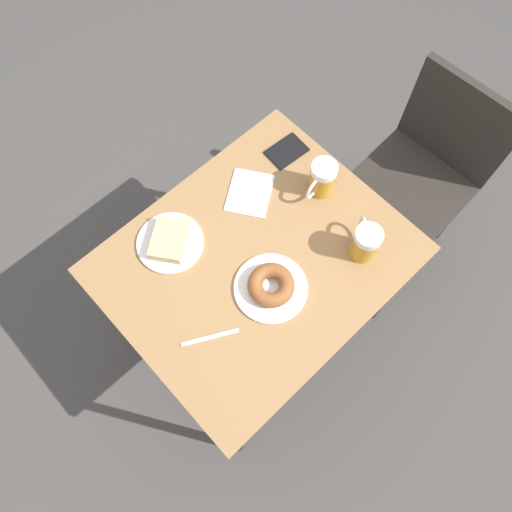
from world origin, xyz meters
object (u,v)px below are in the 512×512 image
plate_with_cake (170,241)px  beer_mug_center (322,179)px  fork (210,337)px  passport_near_edge (287,151)px  beer_mug_left (365,242)px  chair (430,162)px  napkin_folded (250,193)px  plate_with_donut (271,286)px

plate_with_cake → beer_mug_center: size_ratio=1.63×
fork → passport_near_edge: 0.66m
beer_mug_left → chair: bearing=100.1°
beer_mug_center → napkin_folded: size_ratio=0.61×
napkin_folded → chair: bearing=67.4°
chair → beer_mug_left: bearing=-82.5°
napkin_folded → fork: size_ratio=1.35×
chair → napkin_folded: size_ratio=4.11×
chair → plate_with_donut: (0.00, -0.84, 0.23)m
chair → plate_with_donut: bearing=-92.7°
beer_mug_center → napkin_folded: bearing=-129.5°
beer_mug_center → napkin_folded: 0.23m
passport_near_edge → plate_with_donut: bearing=-50.1°
fork → plate_with_cake: bearing=160.9°
beer_mug_left → fork: 0.52m
plate_with_cake → chair: bearing=71.9°
passport_near_edge → chair: bearing=56.7°
plate_with_donut → passport_near_edge: 0.48m
beer_mug_left → napkin_folded: bearing=-163.8°
fork → plate_with_donut: bearing=86.9°
beer_mug_center → fork: beer_mug_center is taller
plate_with_donut → passport_near_edge: plate_with_donut is taller
beer_mug_left → plate_with_donut: bearing=-109.3°
plate_with_donut → beer_mug_left: bearing=70.7°
napkin_folded → plate_with_donut: bearing=-32.0°
beer_mug_left → beer_mug_center: (-0.23, 0.06, 0.00)m
napkin_folded → beer_mug_center: bearing=50.5°
beer_mug_center → fork: 0.59m
plate_with_cake → beer_mug_left: 0.58m
plate_with_donut → beer_mug_center: beer_mug_center is taller
beer_mug_left → passport_near_edge: size_ratio=0.94×
plate_with_donut → passport_near_edge: bearing=129.9°
plate_with_cake → passport_near_edge: 0.49m
plate_with_cake → napkin_folded: 0.30m
chair → napkin_folded: chair is taller
beer_mug_left → napkin_folded: size_ratio=0.61×
beer_mug_left → fork: size_ratio=0.82×
plate_with_cake → passport_near_edge: plate_with_cake is taller
napkin_folded → passport_near_edge: bearing=99.1°
fork → passport_near_edge: passport_near_edge is taller
chair → beer_mug_center: size_ratio=6.75×
beer_mug_center → plate_with_donut: bearing=-68.6°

